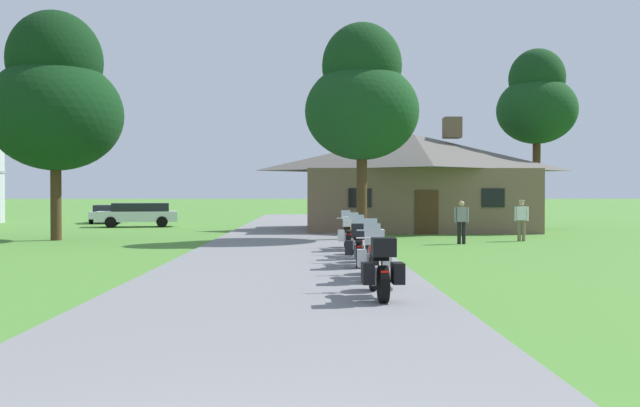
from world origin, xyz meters
TOP-DOWN VIEW (x-y plane):
  - ground_plane at (0.00, 20.00)m, footprint 500.00×500.00m
  - asphalt_driveway at (0.00, 18.00)m, footprint 6.40×80.00m
  - motorcycle_red_nearest_to_camera at (1.92, 8.39)m, footprint 0.73×2.08m
  - motorcycle_blue_second_in_row at (2.07, 11.09)m, footprint 0.75×2.08m
  - motorcycle_green_third_in_row at (1.97, 13.83)m, footprint 0.79×2.08m
  - motorcycle_yellow_fourth_in_row at (2.09, 16.30)m, footprint 0.66×2.08m
  - motorcycle_black_farthest_in_row at (1.99, 18.89)m, footprint 0.73×2.08m
  - stone_lodge at (6.31, 32.06)m, footprint 12.04×8.11m
  - bystander_white_shirt_near_lodge at (9.38, 23.63)m, footprint 0.53×0.31m
  - bystander_gray_shirt_beside_signpost at (6.56, 22.11)m, footprint 0.55×0.24m
  - tree_right_of_lodge at (13.71, 34.45)m, footprint 4.51×4.51m
  - tree_by_lodge_front at (2.89, 24.35)m, footprint 4.75×4.75m
  - tree_left_near at (-9.86, 24.53)m, footprint 5.52×5.52m
  - parked_white_suv_far_left at (-9.30, 35.88)m, footprint 4.86×2.67m
  - parked_white_sedan_far_left at (-12.75, 41.33)m, footprint 2.54×4.46m

SIDE VIEW (x-z plane):
  - ground_plane at x=0.00m, z-range 0.00..0.00m
  - asphalt_driveway at x=0.00m, z-range 0.00..0.06m
  - motorcycle_red_nearest_to_camera at x=1.92m, z-range -0.04..1.26m
  - motorcycle_blue_second_in_row at x=2.07m, z-range -0.04..1.26m
  - motorcycle_green_third_in_row at x=1.97m, z-range -0.04..1.26m
  - motorcycle_black_farthest_in_row at x=1.99m, z-range -0.04..1.26m
  - motorcycle_yellow_fourth_in_row at x=2.09m, z-range -0.03..1.27m
  - parked_white_sedan_far_left at x=-12.75m, z-range 0.04..1.24m
  - parked_white_suv_far_left at x=-9.30m, z-range 0.08..1.48m
  - bystander_gray_shirt_beside_signpost at x=6.56m, z-range 0.10..1.76m
  - bystander_white_shirt_near_lodge at x=9.38m, z-range 0.11..1.79m
  - stone_lodge at x=6.31m, z-range -0.37..5.64m
  - tree_left_near at x=-9.86m, z-range 1.14..10.67m
  - tree_by_lodge_front at x=2.89m, z-range 1.39..10.44m
  - tree_right_of_lodge at x=13.71m, z-range 2.11..12.32m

